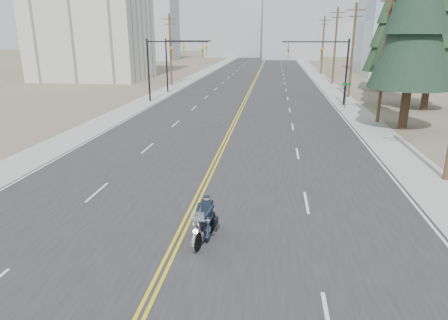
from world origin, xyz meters
name	(u,v)px	position (x,y,z in m)	size (l,w,h in m)	color
ground_plane	(179,238)	(0.00, 0.00, 0.00)	(400.00, 400.00, 0.00)	#776D56
road	(258,73)	(0.00, 70.00, 0.01)	(20.00, 200.00, 0.01)	#303033
sidewalk_left	(203,73)	(-11.50, 70.00, 0.01)	(3.00, 200.00, 0.01)	#A5A5A0
sidewalk_right	(316,74)	(11.50, 70.00, 0.01)	(3.00, 200.00, 0.01)	#A5A5A0
traffic_mast_left	(165,58)	(-8.98, 32.00, 4.94)	(7.10, 0.26, 7.00)	black
traffic_mast_right	(328,59)	(8.98, 32.00, 4.94)	(7.10, 0.26, 7.00)	black
traffic_mast_far	(179,55)	(-9.31, 40.00, 4.87)	(6.10, 0.26, 7.00)	black
street_sign	(346,91)	(10.80, 30.00, 1.80)	(0.90, 0.06, 2.62)	black
utility_pole_b	(385,52)	(12.50, 23.00, 5.98)	(2.20, 0.30, 11.50)	brown
utility_pole_c	(353,50)	(12.50, 38.00, 5.73)	(2.20, 0.30, 11.00)	brown
utility_pole_d	(335,45)	(12.50, 53.00, 5.98)	(2.20, 0.30, 11.50)	brown
utility_pole_e	(323,44)	(12.50, 70.00, 5.73)	(2.20, 0.30, 11.00)	brown
utility_pole_left	(170,49)	(-12.50, 48.00, 5.48)	(2.20, 0.30, 10.50)	brown
glass_building	(431,21)	(32.00, 70.00, 10.00)	(24.00, 16.00, 20.00)	#9EB5CC
haze_bldg_a	(153,24)	(-35.00, 115.00, 11.00)	(14.00, 12.00, 22.00)	#B7BCC6
haze_bldg_b	(291,37)	(8.00, 125.00, 7.00)	(18.00, 14.00, 14.00)	#ADB2B7
haze_bldg_c	(408,30)	(40.00, 110.00, 9.00)	(16.00, 12.00, 18.00)	#B7BCC6
haze_bldg_d	(234,20)	(-12.00, 140.00, 13.00)	(20.00, 15.00, 26.00)	#ADB2B7
haze_bldg_e	(333,40)	(25.00, 150.00, 6.00)	(14.00, 14.00, 12.00)	#B7BCC6
haze_bldg_f	(125,34)	(-50.00, 130.00, 8.00)	(12.00, 12.00, 16.00)	#ADB2B7
motorcyclist	(204,220)	(0.99, -0.04, 0.86)	(0.94, 2.19, 1.71)	black
conifer_near	(419,4)	(13.86, 20.40, 9.56)	(6.29, 6.29, 16.65)	#382619
conifer_mid	(435,28)	(18.64, 29.79, 8.02)	(5.24, 5.24, 13.98)	#382619
conifer_far	(385,34)	(17.92, 45.74, 7.52)	(4.89, 4.89, 13.10)	#382619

